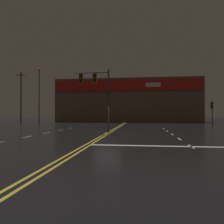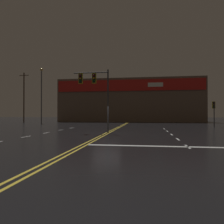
{
  "view_description": "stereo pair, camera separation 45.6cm",
  "coord_description": "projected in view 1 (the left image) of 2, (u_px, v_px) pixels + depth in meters",
  "views": [
    {
      "loc": [
        3.01,
        -19.64,
        1.79
      ],
      "look_at": [
        0.0,
        3.46,
        2.0
      ],
      "focal_mm": 35.0,
      "sensor_mm": 36.0,
      "label": 1
    },
    {
      "loc": [
        3.46,
        -19.57,
        1.79
      ],
      "look_at": [
        0.0,
        3.46,
        2.0
      ],
      "focal_mm": 35.0,
      "sensor_mm": 36.0,
      "label": 2
    }
  ],
  "objects": [
    {
      "name": "road_markings",
      "position": [
        119.0,
        135.0,
        18.13
      ],
      "size": [
        17.14,
        60.0,
        0.01
      ],
      "color": "gold",
      "rests_on": "ground"
    },
    {
      "name": "utility_pole_row",
      "position": [
        115.0,
        97.0,
        45.61
      ],
      "size": [
        47.84,
        0.26,
        11.03
      ],
      "color": "#4C3828",
      "rests_on": "ground"
    },
    {
      "name": "traffic_signal_median",
      "position": [
        95.0,
        85.0,
        20.69
      ],
      "size": [
        3.41,
        0.36,
        5.98
      ],
      "color": "#38383D",
      "rests_on": "ground"
    },
    {
      "name": "traffic_signal_corner_northeast",
      "position": [
        212.0,
        108.0,
        30.75
      ],
      "size": [
        0.42,
        0.36,
        3.55
      ],
      "color": "#38383D",
      "rests_on": "ground"
    },
    {
      "name": "building_backdrop",
      "position": [
        128.0,
        101.0,
        52.61
      ],
      "size": [
        32.77,
        10.23,
        9.79
      ],
      "color": "brown",
      "rests_on": "ground"
    },
    {
      "name": "streetlight_near_left",
      "position": [
        39.0,
        88.0,
        40.44
      ],
      "size": [
        0.56,
        0.56,
        10.38
      ],
      "color": "#59595E",
      "rests_on": "ground"
    },
    {
      "name": "ground_plane",
      "position": [
        107.0,
        134.0,
        19.84
      ],
      "size": [
        200.0,
        200.0,
        0.0
      ],
      "primitive_type": "plane",
      "color": "black"
    }
  ]
}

